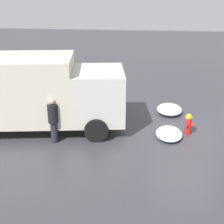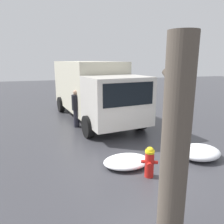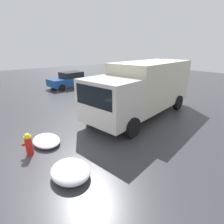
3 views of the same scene
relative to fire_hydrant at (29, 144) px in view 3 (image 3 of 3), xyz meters
name	(u,v)px [view 3 (image 3 of 3)]	position (x,y,z in m)	size (l,w,h in m)	color
ground_plane	(31,154)	(0.00, 0.00, -0.44)	(60.00, 60.00, 0.00)	#38383D
fire_hydrant	(29,144)	(0.00, 0.00, 0.00)	(0.36, 0.44, 0.85)	red
delivery_truck	(144,87)	(6.45, 0.18, 1.19)	(7.72, 3.60, 2.98)	beige
pedestrian	(113,99)	(5.05, 1.25, 0.51)	(0.38, 0.38, 1.74)	#23232D
parked_car	(70,80)	(6.74, 9.84, 0.32)	(4.32, 2.28, 1.49)	#194793
snow_pile_by_hydrant	(46,141)	(0.75, 0.36, -0.30)	(1.01, 1.40, 0.28)	white
snow_pile_by_tree	(71,171)	(0.59, -2.06, -0.24)	(1.14, 1.35, 0.39)	white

